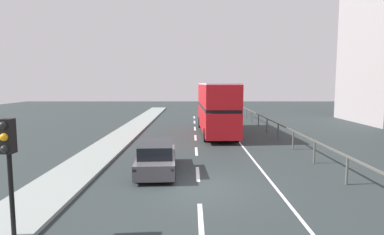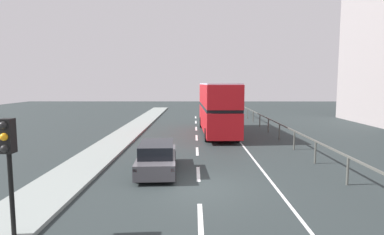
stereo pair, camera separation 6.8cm
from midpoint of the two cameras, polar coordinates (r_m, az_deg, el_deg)
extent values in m
cube|color=#283031|center=(13.22, 1.21, -12.48)|extent=(75.96, 120.00, 0.10)
cube|color=gray|center=(14.28, -22.87, -11.05)|extent=(2.34, 80.00, 0.14)
cube|color=silver|center=(10.35, 1.53, -17.63)|extent=(0.16, 2.39, 0.01)
cube|color=silver|center=(14.94, 1.08, -10.05)|extent=(0.16, 2.39, 0.01)
cube|color=silver|center=(19.67, 0.86, -6.07)|extent=(0.16, 2.39, 0.01)
cube|color=silver|center=(24.45, 0.73, -3.64)|extent=(0.16, 2.39, 0.01)
cube|color=silver|center=(29.27, 0.63, -2.00)|extent=(0.16, 2.39, 0.01)
cube|color=silver|center=(34.10, 0.57, -0.83)|extent=(0.16, 2.39, 0.01)
cube|color=silver|center=(38.94, 0.52, 0.05)|extent=(0.16, 2.39, 0.01)
cube|color=silver|center=(22.18, 8.84, -4.74)|extent=(0.12, 46.00, 0.01)
cube|color=#50514B|center=(22.64, 16.49, -1.67)|extent=(0.08, 42.00, 0.08)
cylinder|color=#50514B|center=(14.71, 26.08, -8.58)|extent=(0.10, 0.10, 1.18)
cylinder|color=#50514B|center=(17.84, 21.16, -5.84)|extent=(0.10, 0.10, 1.18)
cylinder|color=#50514B|center=(21.08, 17.77, -3.91)|extent=(0.10, 0.10, 1.18)
cylinder|color=#50514B|center=(24.39, 15.29, -2.49)|extent=(0.10, 0.10, 1.18)
cylinder|color=#50514B|center=(27.75, 13.42, -1.40)|extent=(0.10, 0.10, 1.18)
cylinder|color=#50514B|center=(31.14, 11.95, -0.55)|extent=(0.10, 0.10, 1.18)
cylinder|color=#50514B|center=(34.55, 10.78, 0.13)|extent=(0.10, 0.10, 1.18)
cylinder|color=#50514B|center=(37.98, 9.81, 0.69)|extent=(0.10, 0.10, 1.18)
cylinder|color=#50514B|center=(41.42, 9.01, 1.16)|extent=(0.10, 0.10, 1.18)
cube|color=red|center=(26.20, 4.47, -0.23)|extent=(2.76, 10.36, 1.81)
cube|color=black|center=(26.11, 4.49, 2.01)|extent=(2.77, 9.95, 0.24)
cube|color=red|center=(26.06, 4.51, 4.09)|extent=(2.76, 10.36, 1.66)
cube|color=silver|center=(26.04, 4.53, 6.03)|extent=(2.71, 10.16, 0.10)
cube|color=black|center=(31.27, 3.49, 0.99)|extent=(2.21, 0.11, 1.27)
cube|color=yellow|center=(31.15, 3.52, 5.21)|extent=(1.47, 0.08, 0.28)
cylinder|color=black|center=(29.91, 1.56, -0.87)|extent=(0.31, 1.01, 1.00)
cylinder|color=black|center=(30.12, 5.85, -0.85)|extent=(0.31, 1.01, 1.00)
cylinder|color=black|center=(22.71, 2.56, -3.14)|extent=(0.31, 1.01, 1.00)
cylinder|color=black|center=(22.98, 8.18, -3.08)|extent=(0.31, 1.01, 1.00)
cube|color=#4E4C51|center=(15.32, -6.34, -7.71)|extent=(2.00, 4.69, 0.66)
cube|color=black|center=(14.96, -6.41, -5.62)|extent=(1.67, 2.61, 0.58)
cube|color=red|center=(13.16, -10.26, -9.36)|extent=(0.16, 0.07, 0.12)
cube|color=red|center=(13.07, -3.48, -9.39)|extent=(0.16, 0.07, 0.12)
cylinder|color=black|center=(16.97, -8.71, -7.03)|extent=(0.24, 0.65, 0.64)
cylinder|color=black|center=(16.89, -3.35, -7.03)|extent=(0.24, 0.65, 0.64)
cylinder|color=black|center=(13.90, -9.97, -10.03)|extent=(0.24, 0.65, 0.64)
cylinder|color=black|center=(13.81, -3.37, -10.06)|extent=(0.24, 0.65, 0.64)
cylinder|color=black|center=(9.71, -29.78, -9.42)|extent=(0.12, 0.12, 3.14)
cube|color=black|center=(9.48, -30.15, -2.88)|extent=(0.30, 0.30, 0.90)
sphere|color=black|center=(9.30, -30.77, -1.21)|extent=(0.20, 0.20, 0.20)
sphere|color=orange|center=(9.34, -30.67, -3.04)|extent=(0.20, 0.20, 0.20)
sphere|color=black|center=(9.39, -30.57, -4.85)|extent=(0.20, 0.20, 0.20)
camera|label=1|loc=(0.03, -90.09, -0.01)|focal=29.73mm
camera|label=2|loc=(0.03, 89.91, 0.01)|focal=29.73mm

